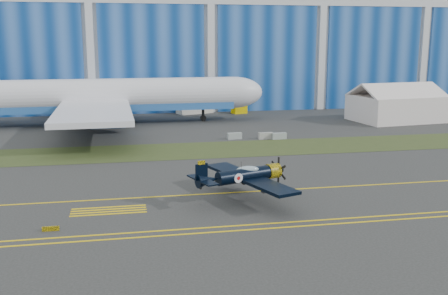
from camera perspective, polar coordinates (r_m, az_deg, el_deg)
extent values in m
plane|color=#353635|center=(53.85, 7.31, -3.00)|extent=(260.00, 260.00, 0.00)
cube|color=#475128|center=(66.93, 3.60, -0.03)|extent=(260.00, 10.00, 0.02)
cube|color=silver|center=(122.58, -3.23, 12.28)|extent=(220.00, 45.00, 30.00)
cube|color=#0F4090|center=(100.09, -1.42, 9.60)|extent=(220.00, 0.60, 20.00)
cube|color=silver|center=(100.23, -1.45, 15.66)|extent=(220.00, 0.70, 1.20)
cube|color=yellow|center=(49.29, 9.12, -4.41)|extent=(200.00, 0.20, 0.02)
cube|color=yellow|center=(40.93, 13.67, -7.96)|extent=(80.00, 0.20, 0.02)
cube|color=yellow|center=(41.79, 13.11, -7.52)|extent=(80.00, 0.20, 0.02)
cube|color=yellow|center=(40.13, -18.34, -8.38)|extent=(1.20, 0.15, 0.35)
cube|color=silver|center=(98.73, -3.22, 4.56)|extent=(7.10, 4.72, 2.86)
cube|color=#DFBD00|center=(98.53, 1.66, 4.18)|extent=(3.05, 2.42, 1.55)
cube|color=#909897|center=(72.67, 1.16, 1.26)|extent=(2.06, 0.84, 0.90)
cube|color=#9C9B96|center=(73.07, 4.55, 1.28)|extent=(2.04, 0.74, 0.90)
cube|color=#8E9799|center=(73.00, 6.03, 1.25)|extent=(2.03, 0.70, 0.90)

